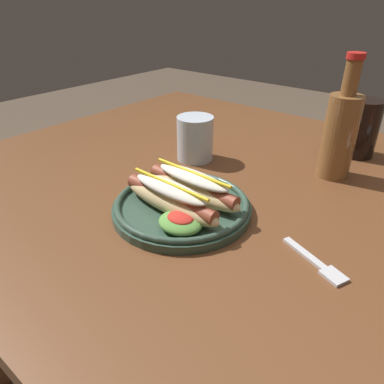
{
  "coord_description": "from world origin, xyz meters",
  "views": [
    {
      "loc": [
        0.32,
        -0.6,
        1.1
      ],
      "look_at": [
        -0.06,
        -0.14,
        0.77
      ],
      "focal_mm": 33.63,
      "sensor_mm": 36.0,
      "label": 1
    }
  ],
  "objects_px": {
    "fork": "(318,263)",
    "soda_cup": "(361,128)",
    "hot_dog_plate": "(182,201)",
    "glass_bottle": "(340,132)",
    "water_cup": "(195,138)"
  },
  "relations": [
    {
      "from": "fork",
      "to": "glass_bottle",
      "type": "height_order",
      "value": "glass_bottle"
    },
    {
      "from": "hot_dog_plate",
      "to": "fork",
      "type": "relative_size",
      "value": 2.19
    },
    {
      "from": "fork",
      "to": "soda_cup",
      "type": "height_order",
      "value": "soda_cup"
    },
    {
      "from": "fork",
      "to": "water_cup",
      "type": "distance_m",
      "value": 0.44
    },
    {
      "from": "hot_dog_plate",
      "to": "soda_cup",
      "type": "distance_m",
      "value": 0.52
    },
    {
      "from": "fork",
      "to": "water_cup",
      "type": "relative_size",
      "value": 1.11
    },
    {
      "from": "hot_dog_plate",
      "to": "glass_bottle",
      "type": "distance_m",
      "value": 0.38
    },
    {
      "from": "soda_cup",
      "to": "water_cup",
      "type": "bearing_deg",
      "value": -136.98
    },
    {
      "from": "fork",
      "to": "soda_cup",
      "type": "distance_m",
      "value": 0.49
    },
    {
      "from": "glass_bottle",
      "to": "water_cup",
      "type": "bearing_deg",
      "value": -157.18
    },
    {
      "from": "fork",
      "to": "glass_bottle",
      "type": "xyz_separation_m",
      "value": [
        -0.1,
        0.32,
        0.1
      ]
    },
    {
      "from": "soda_cup",
      "to": "hot_dog_plate",
      "type": "bearing_deg",
      "value": -107.89
    },
    {
      "from": "soda_cup",
      "to": "glass_bottle",
      "type": "height_order",
      "value": "glass_bottle"
    },
    {
      "from": "hot_dog_plate",
      "to": "water_cup",
      "type": "relative_size",
      "value": 2.44
    },
    {
      "from": "water_cup",
      "to": "fork",
      "type": "bearing_deg",
      "value": -25.91
    }
  ]
}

